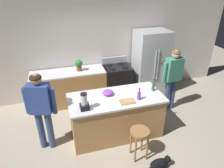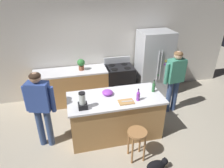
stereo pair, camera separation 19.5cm
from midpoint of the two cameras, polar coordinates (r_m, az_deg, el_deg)
The scene contains 17 objects.
ground_plane at distance 4.67m, azimuth 2.11°, elevation -13.68°, with size 14.00×14.00×0.00m, color #B2A893.
back_wall at distance 5.68m, azimuth -2.94°, elevation 9.86°, with size 8.00×0.10×2.70m, color silver.
kitchen_island at distance 4.37m, azimuth 2.22°, elevation -9.02°, with size 1.95×0.90×0.94m.
back_counter_run at distance 5.57m, azimuth -10.05°, elevation -0.75°, with size 2.00×0.64×0.94m.
refrigerator at distance 5.87m, azimuth 12.62°, elevation 5.51°, with size 0.90×0.73×1.87m.
stove_range at distance 5.74m, azimuth 3.05°, elevation 0.67°, with size 0.76×0.65×1.12m.
person_by_island_left at distance 4.00m, azimuth -18.42°, elevation -5.40°, with size 0.59×0.33×1.65m.
person_by_sink_right at distance 5.14m, azimuth 18.48°, elevation 2.05°, with size 0.60×0.26×1.63m.
bar_stool at distance 3.86m, azimuth 8.59°, elevation -14.81°, with size 0.36×0.36×0.64m.
cat at distance 4.01m, azimuth 14.15°, elevation -21.50°, with size 0.52×0.18×0.26m.
potted_plant at distance 5.32m, azimuth -7.73°, elevation 5.69°, with size 0.20×0.20×0.30m.
blender_appliance at distance 3.72m, azimuth -6.90°, elevation -5.06°, with size 0.17×0.17×0.33m.
bottle_soda at distance 4.01m, azimuth 8.83°, elevation -3.44°, with size 0.07×0.07×0.26m.
bottle_olive_oil at distance 4.37m, azimuth 12.98°, elevation -0.95°, with size 0.07×0.07×0.28m.
mixing_bowl at distance 4.17m, azimuth 0.04°, elevation -2.43°, with size 0.23×0.23×0.10m, color purple.
cutting_board at distance 3.95m, azimuth 5.45°, elevation -5.10°, with size 0.30×0.20×0.02m, color #B7844C.
chef_knife at distance 3.95m, azimuth 5.74°, elevation -4.90°, with size 0.22×0.03×0.01m, color #B7BABF.
Camera 2 is at (-0.88, -3.39, 3.09)m, focal length 32.18 mm.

